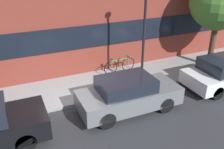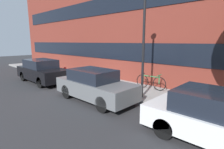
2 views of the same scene
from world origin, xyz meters
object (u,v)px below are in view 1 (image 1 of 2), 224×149
object	(u,v)px
parked_car_grey	(128,94)
lamp_post	(145,24)
bicycle	(120,65)
street_tree	(220,0)

from	to	relation	value
parked_car_grey	lamp_post	size ratio (longest dim) A/B	0.88
bicycle	street_tree	distance (m)	5.76
bicycle	parked_car_grey	bearing A→B (deg)	-113.20
parked_car_grey	lamp_post	xyz separation A→B (m)	(1.49, 1.56, 2.20)
street_tree	lamp_post	world-z (taller)	street_tree
parked_car_grey	bicycle	xyz separation A→B (m)	(1.07, 3.00, -0.16)
bicycle	lamp_post	world-z (taller)	lamp_post
bicycle	lamp_post	bearing A→B (deg)	-77.18
bicycle	lamp_post	xyz separation A→B (m)	(0.42, -1.44, 2.36)
parked_car_grey	street_tree	bearing A→B (deg)	17.95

